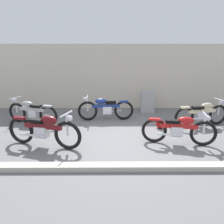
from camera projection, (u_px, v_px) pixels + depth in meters
The scene contains 10 objects.
ground_plane at pixel (122, 140), 5.92m from camera, with size 40.00×40.00×0.00m, color slate.
building_wall at pixel (118, 77), 9.39m from camera, with size 18.00×0.30×2.93m, color beige.
curb_strip at pixel (126, 167), 4.33m from camera, with size 18.00×0.24×0.12m, color #B7B2A8.
stone_marker at pixel (148, 102), 8.74m from camera, with size 0.59×0.20×0.97m, color #9E9EA3.
helmet at pixel (160, 124), 6.85m from camera, with size 0.30×0.30×0.30m, color maroon.
motorcycle_cream at pixel (202, 114), 7.02m from camera, with size 2.05×0.71×0.93m.
motorcycle_red at pixel (179, 129), 5.52m from camera, with size 2.00×0.62×0.90m.
motorcycle_silver at pixel (32, 112), 7.26m from camera, with size 2.01×0.87×0.94m.
motorcycle_blue at pixel (105, 108), 7.68m from camera, with size 2.14×0.60×0.96m.
motorcycle_maroon at pixel (44, 130), 5.37m from camera, with size 2.14×0.85×0.99m.
Camera 1 is at (-0.33, -5.50, 2.34)m, focal length 32.23 mm.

